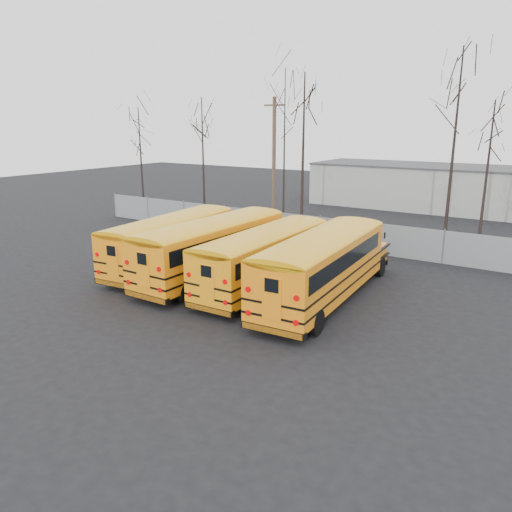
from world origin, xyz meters
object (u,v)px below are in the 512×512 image
Objects in this scene: bus_b at (215,244)px; utility_pole_left at (274,158)px; bus_a at (173,237)px; bus_c at (267,254)px; bus_d at (325,261)px.

bus_b is 17.69m from utility_pole_left.
bus_a is 1.11× the size of utility_pole_left.
bus_b is 3.14m from bus_c.
bus_b is at bearing -9.85° from bus_a.
bus_d is at bearing -62.63° from utility_pole_left.
bus_c is (6.30, -0.16, -0.01)m from bus_a.
utility_pole_left is at bearing 95.33° from bus_a.
bus_a is at bearing 174.46° from bus_d.
bus_d is at bearing -3.84° from bus_c.
utility_pole_left is at bearing 118.98° from bus_c.
bus_d is at bearing 0.20° from bus_b.
bus_a is 0.94× the size of bus_d.
utility_pole_left is (-12.55, 16.31, 3.27)m from bus_d.
bus_d is 1.18× the size of utility_pole_left.
utility_pole_left reaches higher than bus_a.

